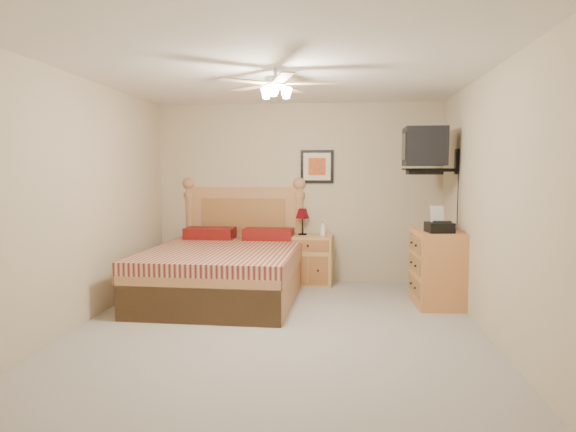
# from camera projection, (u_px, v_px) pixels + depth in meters

# --- Properties ---
(floor) EXTENTS (4.50, 4.50, 0.00)m
(floor) POSITION_uv_depth(u_px,v_px,m) (279.00, 327.00, 5.13)
(floor) COLOR gray
(floor) RESTS_ON ground
(ceiling) EXTENTS (4.00, 4.50, 0.04)m
(ceiling) POSITION_uv_depth(u_px,v_px,m) (278.00, 72.00, 4.91)
(ceiling) COLOR white
(ceiling) RESTS_ON ground
(wall_back) EXTENTS (4.00, 0.04, 2.50)m
(wall_back) POSITION_uv_depth(u_px,v_px,m) (298.00, 193.00, 7.25)
(wall_back) COLOR #BFAE8C
(wall_back) RESTS_ON ground
(wall_front) EXTENTS (4.00, 0.04, 2.50)m
(wall_front) POSITION_uv_depth(u_px,v_px,m) (228.00, 227.00, 2.79)
(wall_front) COLOR #BFAE8C
(wall_front) RESTS_ON ground
(wall_left) EXTENTS (0.04, 4.50, 2.50)m
(wall_left) POSITION_uv_depth(u_px,v_px,m) (84.00, 201.00, 5.23)
(wall_left) COLOR #BFAE8C
(wall_left) RESTS_ON ground
(wall_right) EXTENTS (0.04, 4.50, 2.50)m
(wall_right) POSITION_uv_depth(u_px,v_px,m) (489.00, 204.00, 4.82)
(wall_right) COLOR #BFAE8C
(wall_right) RESTS_ON ground
(bed) EXTENTS (1.79, 2.32, 1.48)m
(bed) POSITION_uv_depth(u_px,v_px,m) (224.00, 238.00, 6.26)
(bed) COLOR #B87749
(bed) RESTS_ON ground
(nightstand) EXTENTS (0.64, 0.49, 0.67)m
(nightstand) POSITION_uv_depth(u_px,v_px,m) (310.00, 260.00, 7.07)
(nightstand) COLOR tan
(nightstand) RESTS_ON ground
(table_lamp) EXTENTS (0.26, 0.26, 0.37)m
(table_lamp) POSITION_uv_depth(u_px,v_px,m) (302.00, 222.00, 7.12)
(table_lamp) COLOR #5A020B
(table_lamp) RESTS_ON nightstand
(lotion_bottle) EXTENTS (0.10, 0.10, 0.21)m
(lotion_bottle) POSITION_uv_depth(u_px,v_px,m) (323.00, 228.00, 7.01)
(lotion_bottle) COLOR white
(lotion_bottle) RESTS_ON nightstand
(framed_picture) EXTENTS (0.46, 0.04, 0.46)m
(framed_picture) POSITION_uv_depth(u_px,v_px,m) (317.00, 167.00, 7.17)
(framed_picture) COLOR black
(framed_picture) RESTS_ON wall_back
(dresser) EXTENTS (0.55, 0.76, 0.87)m
(dresser) POSITION_uv_depth(u_px,v_px,m) (437.00, 268.00, 5.95)
(dresser) COLOR #B87139
(dresser) RESTS_ON ground
(fax_machine) EXTENTS (0.32, 0.33, 0.30)m
(fax_machine) POSITION_uv_depth(u_px,v_px,m) (440.00, 219.00, 5.76)
(fax_machine) COLOR black
(fax_machine) RESTS_ON dresser
(magazine_lower) EXTENTS (0.26, 0.32, 0.03)m
(magazine_lower) POSITION_uv_depth(u_px,v_px,m) (428.00, 227.00, 6.18)
(magazine_lower) COLOR #C3B59D
(magazine_lower) RESTS_ON dresser
(magazine_upper) EXTENTS (0.25, 0.30, 0.02)m
(magazine_upper) POSITION_uv_depth(u_px,v_px,m) (429.00, 225.00, 6.17)
(magazine_upper) COLOR gray
(magazine_upper) RESTS_ON magazine_lower
(wall_tv) EXTENTS (0.56, 0.46, 0.58)m
(wall_tv) POSITION_uv_depth(u_px,v_px,m) (437.00, 150.00, 6.12)
(wall_tv) COLOR black
(wall_tv) RESTS_ON wall_right
(ceiling_fan) EXTENTS (1.14, 1.14, 0.28)m
(ceiling_fan) POSITION_uv_depth(u_px,v_px,m) (275.00, 84.00, 4.73)
(ceiling_fan) COLOR silver
(ceiling_fan) RESTS_ON ceiling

